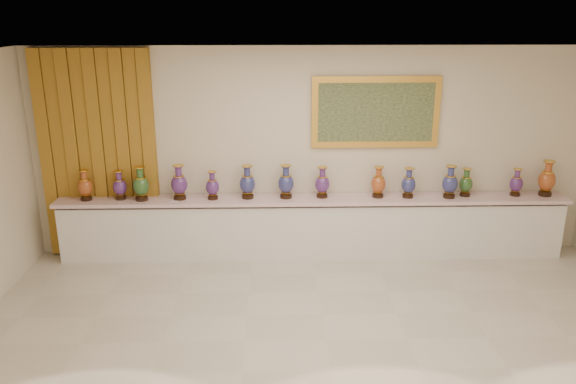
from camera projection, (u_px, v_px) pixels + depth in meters
name	position (u px, v px, depth m)	size (l,w,h in m)	color
ground	(326.00, 340.00, 6.12)	(8.00, 8.00, 0.00)	beige
room	(143.00, 148.00, 7.91)	(8.00, 8.00, 8.00)	beige
counter	(313.00, 228.00, 8.15)	(7.28, 0.48, 0.90)	white
vase_0	(85.00, 187.00, 7.85)	(0.24, 0.24, 0.44)	black
vase_1	(120.00, 187.00, 7.89)	(0.25, 0.25, 0.41)	black
vase_2	(141.00, 185.00, 7.84)	(0.29, 0.29, 0.48)	black
vase_3	(179.00, 184.00, 7.88)	(0.30, 0.30, 0.50)	black
vase_4	(212.00, 187.00, 7.90)	(0.24, 0.24, 0.41)	black
vase_5	(247.00, 184.00, 7.93)	(0.25, 0.25, 0.48)	black
vase_6	(286.00, 183.00, 7.94)	(0.30, 0.30, 0.48)	black
vase_7	(322.00, 184.00, 7.97)	(0.27, 0.27, 0.45)	black
vase_8	(378.00, 183.00, 7.98)	(0.22, 0.22, 0.45)	black
vase_9	(408.00, 184.00, 7.97)	(0.24, 0.24, 0.43)	black
vase_10	(450.00, 183.00, 7.95)	(0.24, 0.24, 0.47)	black
vase_11	(466.00, 184.00, 8.03)	(0.22, 0.22, 0.41)	black
vase_12	(516.00, 184.00, 8.05)	(0.20, 0.20, 0.40)	black
vase_13	(547.00, 180.00, 8.04)	(0.29, 0.29, 0.52)	black
label_card	(174.00, 202.00, 7.83)	(0.10, 0.06, 0.00)	white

